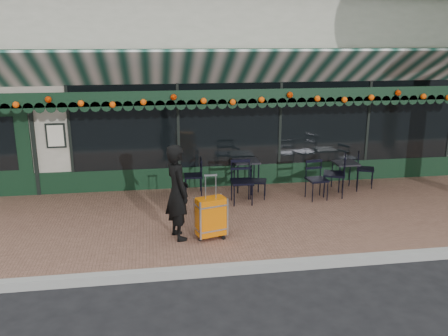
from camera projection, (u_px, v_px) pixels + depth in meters
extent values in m
plane|color=black|center=(258.00, 269.00, 7.62)|extent=(80.00, 80.00, 0.00)
cube|color=brown|center=(236.00, 219.00, 9.50)|extent=(18.00, 4.00, 0.15)
cube|color=#9E9E99|center=(259.00, 267.00, 7.53)|extent=(18.00, 0.16, 0.15)
cube|color=gray|center=(202.00, 82.00, 14.63)|extent=(12.00, 8.00, 4.50)
cube|color=black|center=(272.00, 123.00, 11.15)|extent=(9.20, 0.04, 2.00)
cube|color=black|center=(5.00, 148.00, 10.36)|extent=(1.10, 0.07, 2.20)
cube|color=silver|center=(56.00, 136.00, 10.42)|extent=(0.42, 0.04, 0.55)
cube|color=black|center=(232.00, 97.00, 9.36)|extent=(12.00, 0.03, 0.28)
cylinder|color=#FF4F08|center=(233.00, 98.00, 9.31)|extent=(11.60, 0.12, 0.12)
imported|color=black|center=(177.00, 192.00, 8.23)|extent=(0.58, 0.71, 1.70)
cube|color=#DA6606|center=(211.00, 216.00, 8.33)|extent=(0.56, 0.41, 0.68)
cube|color=black|center=(211.00, 236.00, 8.43)|extent=(0.56, 0.41, 0.07)
cube|color=silver|center=(211.00, 187.00, 8.18)|extent=(0.23, 0.09, 0.42)
cube|color=black|center=(346.00, 163.00, 10.94)|extent=(0.53, 0.53, 0.04)
cylinder|color=black|center=(339.00, 180.00, 10.78)|extent=(0.03, 0.03, 0.62)
cylinder|color=black|center=(358.00, 179.00, 10.85)|extent=(0.03, 0.03, 0.62)
cylinder|color=black|center=(332.00, 174.00, 11.20)|extent=(0.03, 0.03, 0.62)
cylinder|color=black|center=(350.00, 174.00, 11.27)|extent=(0.03, 0.03, 0.62)
cube|color=black|center=(246.00, 161.00, 10.90)|extent=(0.57, 0.57, 0.04)
cylinder|color=black|center=(238.00, 179.00, 10.73)|extent=(0.03, 0.03, 0.67)
cylinder|color=black|center=(258.00, 178.00, 10.81)|extent=(0.03, 0.03, 0.67)
cylinder|color=black|center=(234.00, 173.00, 11.19)|extent=(0.03, 0.03, 0.67)
cylinder|color=black|center=(254.00, 173.00, 11.26)|extent=(0.03, 0.03, 0.67)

